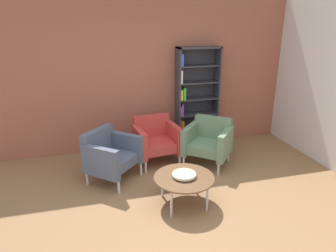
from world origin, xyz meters
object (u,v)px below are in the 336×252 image
object	(u,v)px
bookshelf_tall	(194,99)
armchair_spare_guest	(156,139)
decorative_bowl	(184,174)
armchair_by_bookshelf	(110,154)
coffee_table_low	(184,179)
armchair_near_window	(208,141)

from	to	relation	value
bookshelf_tall	armchair_spare_guest	xyz separation A→B (m)	(-0.89, -0.54, -0.52)
decorative_bowl	armchair_by_bookshelf	distance (m)	1.28
coffee_table_low	armchair_near_window	xyz separation A→B (m)	(0.77, 1.06, 0.04)
decorative_bowl	armchair_near_window	size ratio (longest dim) A/B	0.34
decorative_bowl	armchair_spare_guest	distance (m)	1.37
decorative_bowl	bookshelf_tall	bearing A→B (deg)	67.03
armchair_by_bookshelf	armchair_spare_guest	distance (m)	0.92
decorative_bowl	armchair_near_window	xyz separation A→B (m)	(0.77, 1.06, -0.02)
decorative_bowl	coffee_table_low	bearing A→B (deg)	-90.00
armchair_by_bookshelf	armchair_near_window	bearing A→B (deg)	-43.86
coffee_table_low	armchair_by_bookshelf	world-z (taller)	armchair_by_bookshelf
decorative_bowl	armchair_near_window	bearing A→B (deg)	53.84
coffee_table_low	armchair_near_window	distance (m)	1.31
armchair_spare_guest	armchair_near_window	bearing A→B (deg)	-26.96
coffee_table_low	armchair_spare_guest	xyz separation A→B (m)	(-0.08, 1.36, 0.04)
coffee_table_low	armchair_by_bookshelf	bearing A→B (deg)	133.77
coffee_table_low	decorative_bowl	distance (m)	0.06
coffee_table_low	bookshelf_tall	bearing A→B (deg)	67.03
bookshelf_tall	armchair_by_bookshelf	size ratio (longest dim) A/B	2.00
bookshelf_tall	armchair_spare_guest	bearing A→B (deg)	-148.57
armchair_by_bookshelf	armchair_spare_guest	bearing A→B (deg)	-19.93
coffee_table_low	armchair_by_bookshelf	distance (m)	1.28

